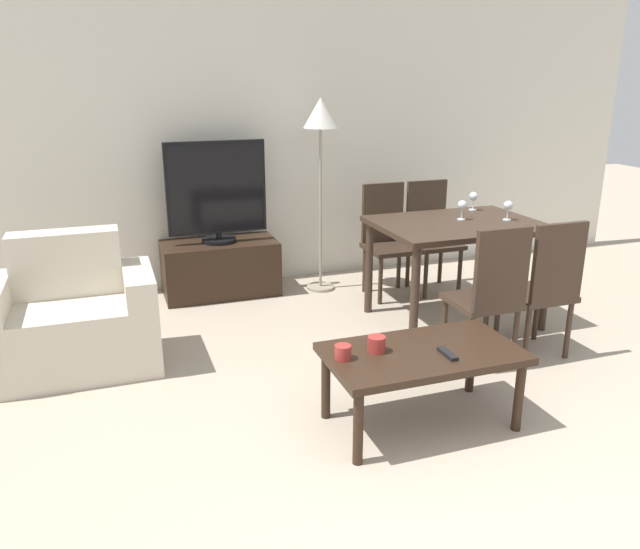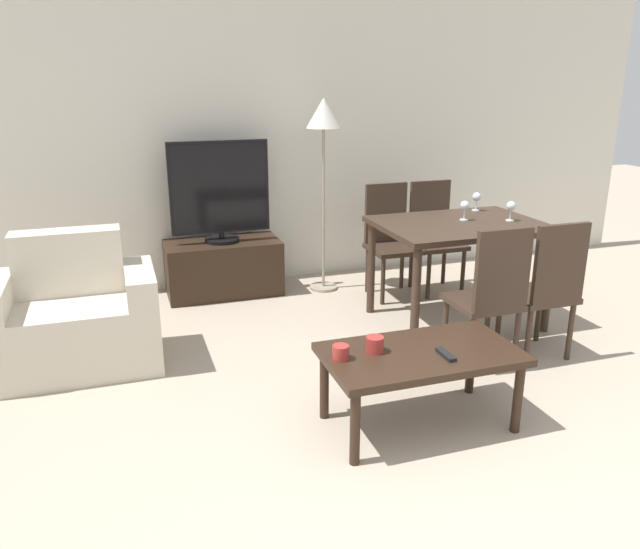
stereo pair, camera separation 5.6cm
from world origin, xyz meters
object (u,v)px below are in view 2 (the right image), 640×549
object	(u,v)px
tv	(220,192)
cup_colored_far	(375,344)
wine_glass_right	(511,207)
armchair	(74,320)
dining_chair_far_left	(390,236)
cup_white_near	(341,352)
tv_stand	(223,267)
dining_table	(459,236)
floor_lamp	(324,129)
dining_chair_far	(434,232)
remote_primary	(446,355)
dining_chair_near_right	(547,286)
coffee_table	(421,360)
wine_glass_center	(477,198)
wine_glass_left	(465,207)
dining_chair_near	(491,292)

from	to	relation	value
tv	cup_colored_far	world-z (taller)	tv
wine_glass_right	armchair	bearing A→B (deg)	176.93
dining_chair_far_left	cup_white_near	world-z (taller)	dining_chair_far_left
tv_stand	dining_table	world-z (taller)	dining_table
dining_table	floor_lamp	xyz separation A→B (m)	(-0.70, 1.03, 0.70)
tv_stand	cup_colored_far	distance (m)	2.41
dining_chair_far	remote_primary	bearing A→B (deg)	-116.74
dining_chair_near_right	coffee_table	bearing A→B (deg)	-156.85
coffee_table	tv_stand	bearing A→B (deg)	104.10
cup_colored_far	floor_lamp	bearing A→B (deg)	77.99
floor_lamp	cup_white_near	size ratio (longest dim) A/B	19.10
armchair	cup_white_near	bearing A→B (deg)	-44.47
dining_chair_far	cup_colored_far	bearing A→B (deg)	-125.51
dining_table	cup_white_near	xyz separation A→B (m)	(-1.37, -1.20, -0.20)
tv_stand	dining_chair_far	bearing A→B (deg)	-14.02
tv	dining_chair_far	bearing A→B (deg)	-13.94
tv	remote_primary	xyz separation A→B (m)	(0.70, -2.53, -0.44)
armchair	coffee_table	size ratio (longest dim) A/B	1.01
dining_chair_near_right	wine_glass_center	size ratio (longest dim) A/B	6.38
armchair	dining_table	bearing A→B (deg)	-2.05
coffee_table	floor_lamp	bearing A→B (deg)	84.10
cup_white_near	wine_glass_right	bearing A→B (deg)	33.10
dining_chair_far_left	dining_chair_far	bearing A→B (deg)	0.00
dining_chair_far	remote_primary	distance (m)	2.34
armchair	dining_chair_far	bearing A→B (deg)	12.78
armchair	tv	size ratio (longest dim) A/B	1.23
coffee_table	wine_glass_right	bearing A→B (deg)	41.90
floor_lamp	wine_glass_right	distance (m)	1.62
wine_glass_center	dining_chair_near_right	bearing A→B (deg)	-96.45
coffee_table	dining_chair_far	distance (m)	2.30
wine_glass_center	dining_chair_far_left	bearing A→B (deg)	141.29
dining_chair_near_right	cup_colored_far	bearing A→B (deg)	-162.89
tv	dining_chair_near_right	distance (m)	2.64
tv	wine_glass_center	xyz separation A→B (m)	(1.87, -0.86, -0.01)
coffee_table	remote_primary	distance (m)	0.15
tv_stand	wine_glass_left	size ratio (longest dim) A/B	6.51
armchair	cup_colored_far	xyz separation A→B (m)	(1.52, -1.27, 0.16)
dining_table	wine_glass_left	world-z (taller)	wine_glass_left
tv_stand	dining_chair_far	distance (m)	1.83
cup_white_near	wine_glass_right	size ratio (longest dim) A/B	0.58
coffee_table	wine_glass_right	xyz separation A→B (m)	(1.31, 1.17, 0.49)
remote_primary	tv_stand	bearing A→B (deg)	105.41
dining_chair_near	wine_glass_right	world-z (taller)	dining_chair_near
coffee_table	wine_glass_left	world-z (taller)	wine_glass_left
dining_chair_far_left	remote_primary	xyz separation A→B (m)	(-0.64, -2.09, -0.07)
armchair	dining_chair_far_left	xyz separation A→B (m)	(2.48, 0.66, 0.19)
floor_lamp	wine_glass_left	size ratio (longest dim) A/B	11.09
dining_chair_far_left	cup_colored_far	size ratio (longest dim) A/B	10.01
wine_glass_center	cup_colored_far	bearing A→B (deg)	-134.96
dining_chair_near	dining_chair_near_right	distance (m)	0.41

